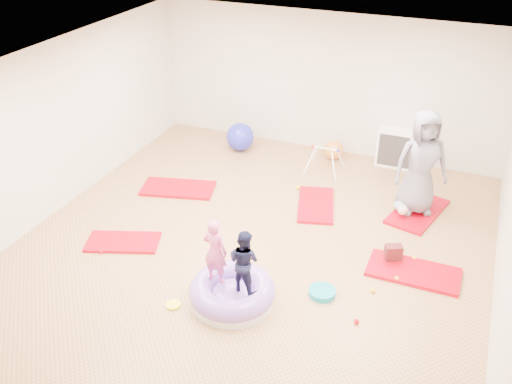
% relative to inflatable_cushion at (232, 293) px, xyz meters
% --- Properties ---
extents(room, '(7.01, 8.01, 2.81)m').
position_rel_inflatable_cushion_xyz_m(room, '(-0.24, 1.12, 1.26)').
color(room, tan).
rests_on(room, ground).
extents(gym_mat_front_left, '(1.24, 0.91, 0.05)m').
position_rel_inflatable_cushion_xyz_m(gym_mat_front_left, '(-2.15, 0.59, -0.12)').
color(gym_mat_front_left, '#B70004').
rests_on(gym_mat_front_left, ground).
extents(gym_mat_mid_left, '(1.42, 0.96, 0.05)m').
position_rel_inflatable_cushion_xyz_m(gym_mat_mid_left, '(-2.19, 2.42, -0.12)').
color(gym_mat_mid_left, '#B70004').
rests_on(gym_mat_mid_left, ground).
extents(gym_mat_center_back, '(0.90, 1.31, 0.05)m').
position_rel_inflatable_cushion_xyz_m(gym_mat_center_back, '(0.31, 2.82, -0.12)').
color(gym_mat_center_back, '#B70004').
rests_on(gym_mat_center_back, ground).
extents(gym_mat_right, '(1.31, 0.65, 0.05)m').
position_rel_inflatable_cushion_xyz_m(gym_mat_right, '(2.17, 1.55, -0.12)').
color(gym_mat_right, '#B70004').
rests_on(gym_mat_right, ground).
extents(gym_mat_rear_right, '(0.96, 1.43, 0.05)m').
position_rel_inflatable_cushion_xyz_m(gym_mat_rear_right, '(1.97, 3.26, -0.12)').
color(gym_mat_rear_right, '#B70004').
rests_on(gym_mat_rear_right, ground).
extents(inflatable_cushion, '(1.16, 1.16, 0.37)m').
position_rel_inflatable_cushion_xyz_m(inflatable_cushion, '(0.00, 0.00, 0.00)').
color(inflatable_cushion, silver).
rests_on(inflatable_cushion, ground).
extents(child_pink, '(0.36, 0.26, 0.95)m').
position_rel_inflatable_cushion_xyz_m(child_pink, '(-0.24, 0.01, 0.67)').
color(child_pink, '#D5518D').
rests_on(child_pink, inflatable_cushion).
extents(child_navy, '(0.50, 0.42, 0.90)m').
position_rel_inflatable_cushion_xyz_m(child_navy, '(0.19, -0.02, 0.64)').
color(child_navy, black).
rests_on(child_navy, inflatable_cushion).
extents(adult_caregiver, '(1.03, 0.89, 1.79)m').
position_rel_inflatable_cushion_xyz_m(adult_caregiver, '(1.91, 3.26, 0.80)').
color(adult_caregiver, slate).
rests_on(adult_caregiver, gym_mat_rear_right).
extents(infant, '(0.37, 0.37, 0.22)m').
position_rel_inflatable_cushion_xyz_m(infant, '(1.76, 3.08, 0.02)').
color(infant, '#8EA5C9').
rests_on(infant, gym_mat_rear_right).
extents(ball_pit_balls, '(4.51, 3.14, 0.07)m').
position_rel_inflatable_cushion_xyz_m(ball_pit_balls, '(0.86, 1.21, -0.11)').
color(ball_pit_balls, yellow).
rests_on(ball_pit_balls, ground).
extents(exercise_ball_blue, '(0.57, 0.57, 0.57)m').
position_rel_inflatable_cushion_xyz_m(exercise_ball_blue, '(-1.82, 4.40, 0.14)').
color(exercise_ball_blue, '#2428BF').
rests_on(exercise_ball_blue, ground).
extents(exercise_ball_orange, '(0.39, 0.39, 0.39)m').
position_rel_inflatable_cushion_xyz_m(exercise_ball_orange, '(0.08, 4.72, 0.05)').
color(exercise_ball_orange, orange).
rests_on(exercise_ball_orange, ground).
extents(infant_play_gym, '(0.67, 0.64, 0.52)m').
position_rel_inflatable_cushion_xyz_m(infant_play_gym, '(0.07, 4.09, 0.20)').
color(infant_play_gym, white).
rests_on(infant_play_gym, ground).
extents(cube_shelf, '(0.75, 0.37, 0.75)m').
position_rel_inflatable_cushion_xyz_m(cube_shelf, '(1.28, 4.91, 0.23)').
color(cube_shelf, white).
rests_on(cube_shelf, ground).
extents(balance_disc, '(0.38, 0.38, 0.08)m').
position_rel_inflatable_cushion_xyz_m(balance_disc, '(1.09, 0.59, -0.10)').
color(balance_disc, '#0F8DA2').
rests_on(balance_disc, ground).
extents(backpack, '(0.29, 0.24, 0.28)m').
position_rel_inflatable_cushion_xyz_m(backpack, '(1.84, 1.72, -0.00)').
color(backpack, maroon).
rests_on(backpack, ground).
extents(yellow_toy, '(0.21, 0.21, 0.03)m').
position_rel_inflatable_cushion_xyz_m(yellow_toy, '(-0.69, -0.39, -0.13)').
color(yellow_toy, yellow).
rests_on(yellow_toy, ground).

